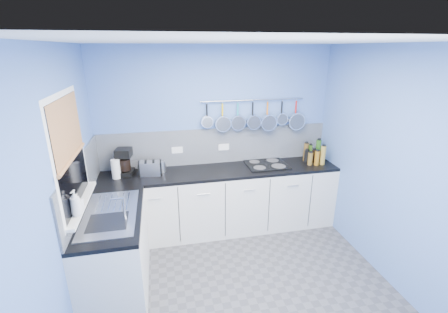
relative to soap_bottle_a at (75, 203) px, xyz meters
name	(u,v)px	position (x,y,z in m)	size (l,w,h in m)	color
floor	(243,288)	(1.53, -0.05, -1.18)	(3.20, 3.00, 0.02)	#47474C
ceiling	(249,40)	(1.53, -0.05, 1.34)	(3.20, 3.00, 0.02)	white
wall_back	(216,139)	(1.53, 1.46, 0.08)	(3.20, 0.02, 2.50)	#4D70B8
wall_front	(328,304)	(1.53, -1.56, 0.08)	(3.20, 0.02, 2.50)	#4D70B8
wall_left	(62,198)	(-0.08, -0.05, 0.08)	(0.02, 3.00, 2.50)	#4D70B8
wall_right	(393,169)	(3.14, -0.05, 0.08)	(0.02, 3.00, 2.50)	#4D70B8
backsplash_back	(217,146)	(1.53, 1.44, -0.02)	(3.20, 0.02, 0.50)	#90949F
backsplash_left	(82,181)	(-0.06, 0.55, -0.02)	(0.02, 1.80, 0.50)	#90949F
cabinet_run_back	(221,201)	(1.53, 1.15, -0.74)	(3.20, 0.60, 0.86)	silver
worktop_back	(221,171)	(1.53, 1.15, -0.29)	(3.20, 0.60, 0.04)	black
cabinet_run_left	(116,253)	(0.23, 0.25, -0.74)	(0.60, 1.20, 0.86)	silver
worktop_left	(111,215)	(0.23, 0.25, -0.29)	(0.60, 1.20, 0.04)	black
window_frame	(70,153)	(-0.05, 0.25, 0.38)	(0.01, 1.00, 1.10)	white
window_glass	(70,153)	(-0.04, 0.25, 0.38)	(0.01, 0.90, 1.00)	black
bamboo_blind	(67,129)	(-0.03, 0.25, 0.61)	(0.01, 0.90, 0.55)	#C27D4E
window_sill	(81,204)	(-0.02, 0.25, -0.13)	(0.10, 0.98, 0.03)	white
sink_unit	(110,213)	(0.23, 0.25, -0.27)	(0.50, 0.95, 0.01)	silver
mixer_tap	(124,209)	(0.39, 0.07, -0.14)	(0.12, 0.08, 0.26)	silver
socket_left	(177,150)	(0.98, 1.43, -0.04)	(0.15, 0.01, 0.09)	white
socket_right	(224,147)	(1.63, 1.43, -0.04)	(0.15, 0.01, 0.09)	white
pot_rail	(253,100)	(2.03, 1.40, 0.61)	(0.02, 0.02, 1.45)	silver
soap_bottle_a	(75,203)	(0.00, 0.00, 0.00)	(0.09, 0.09, 0.24)	white
soap_bottle_b	(78,203)	(0.00, 0.06, -0.03)	(0.08, 0.08, 0.17)	white
paper_towel	(116,169)	(0.20, 1.15, -0.15)	(0.11, 0.11, 0.24)	white
coffee_maker	(124,162)	(0.30, 1.23, -0.09)	(0.20, 0.22, 0.35)	black
toaster	(150,168)	(0.61, 1.18, -0.18)	(0.27, 0.15, 0.17)	silver
canister	(162,167)	(0.76, 1.25, -0.20)	(0.10, 0.10, 0.14)	silver
hob	(266,164)	(2.20, 1.21, -0.26)	(0.57, 0.50, 0.01)	black
pan_0	(207,115)	(1.40, 1.39, 0.44)	(0.16, 0.06, 0.35)	silver
pan_1	(223,116)	(1.61, 1.39, 0.41)	(0.22, 0.08, 0.41)	silver
pan_2	(238,116)	(1.82, 1.39, 0.41)	(0.21, 0.07, 0.40)	silver
pan_3	(253,114)	(2.03, 1.39, 0.41)	(0.20, 0.11, 0.39)	silver
pan_4	(267,115)	(2.24, 1.39, 0.40)	(0.23, 0.12, 0.42)	silver
pan_5	(282,112)	(2.45, 1.39, 0.43)	(0.17, 0.07, 0.36)	silver
pan_6	(296,114)	(2.67, 1.39, 0.39)	(0.25, 0.10, 0.44)	silver
condiment_0	(318,150)	(3.00, 1.26, -0.12)	(0.07, 0.07, 0.30)	#265919
condiment_1	(310,152)	(2.89, 1.28, -0.16)	(0.05, 0.05, 0.22)	#3F721E
condiment_2	(306,152)	(2.80, 1.25, -0.14)	(0.07, 0.07, 0.26)	brown
condiment_3	(319,157)	(2.99, 1.18, -0.20)	(0.07, 0.07, 0.14)	#4C190C
condiment_4	(314,156)	(2.89, 1.16, -0.18)	(0.06, 0.06, 0.18)	black
condiment_5	(307,156)	(2.79, 1.18, -0.18)	(0.07, 0.07, 0.18)	black
condiment_6	(323,155)	(2.97, 1.06, -0.13)	(0.07, 0.07, 0.27)	olive
condiment_7	(317,158)	(2.88, 1.05, -0.17)	(0.07, 0.07, 0.20)	#8C5914
condiment_8	(310,159)	(2.79, 1.08, -0.18)	(0.07, 0.07, 0.18)	brown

